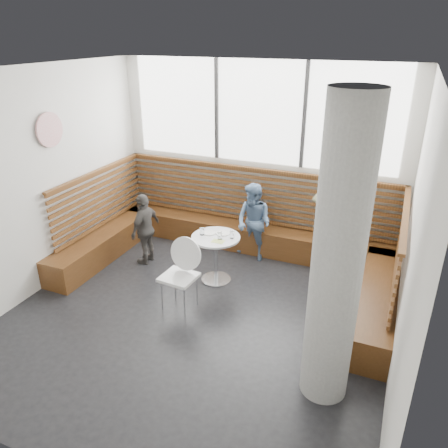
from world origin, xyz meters
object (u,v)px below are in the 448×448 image
at_px(cafe_chair, 181,268).
at_px(child_back, 254,223).
at_px(adult_man, 333,244).
at_px(cafe_table, 216,249).
at_px(concrete_column, 338,260).
at_px(child_left, 145,229).

bearing_deg(cafe_chair, child_back, 79.67).
height_order(cafe_chair, adult_man, adult_man).
bearing_deg(cafe_chair, adult_man, 31.97).
xyz_separation_m(cafe_chair, child_back, (0.46, 1.71, 0.07)).
bearing_deg(child_back, cafe_table, -88.65).
distance_m(concrete_column, cafe_chair, 2.53).
bearing_deg(cafe_table, child_left, 175.15).
relative_size(adult_man, child_left, 1.46).
bearing_deg(child_back, cafe_chair, -86.30).
xyz_separation_m(cafe_chair, child_left, (-1.15, 0.91, 0.01)).
relative_size(cafe_table, child_back, 0.57).
bearing_deg(concrete_column, cafe_table, 140.91).
xyz_separation_m(cafe_table, child_back, (0.29, 0.92, 0.12)).
xyz_separation_m(concrete_column, adult_man, (-0.29, 1.79, -0.71)).
bearing_deg(cafe_chair, child_left, 146.41).
bearing_deg(concrete_column, cafe_chair, 159.17).
xyz_separation_m(adult_man, child_left, (-3.02, -0.06, -0.28)).
bearing_deg(cafe_table, concrete_column, -39.09).
relative_size(cafe_table, child_left, 0.63).
relative_size(cafe_chair, child_back, 0.76).
distance_m(child_back, child_left, 1.80).
bearing_deg(adult_man, child_back, 44.17).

